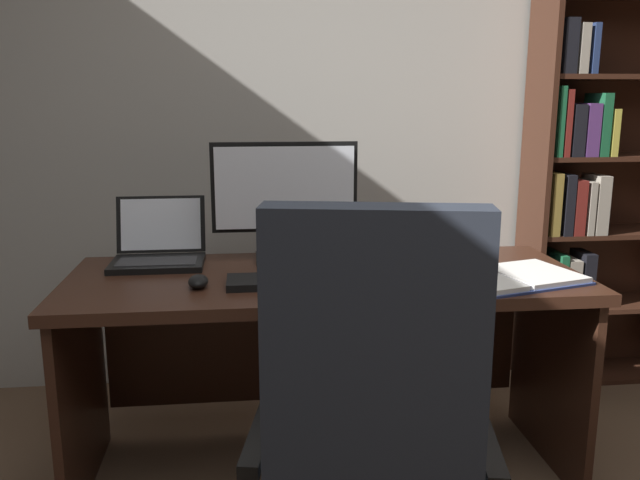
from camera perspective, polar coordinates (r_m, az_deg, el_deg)
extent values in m
cube|color=#B2ADA3|center=(3.10, 1.96, 12.36)|extent=(5.02, 0.12, 2.68)
cube|color=#381E14|center=(2.25, 0.50, -3.49)|extent=(1.76, 0.68, 0.04)
cube|color=#381E14|center=(2.44, -20.14, -12.36)|extent=(0.03, 0.62, 0.71)
cube|color=#381E14|center=(2.62, 19.53, -10.60)|extent=(0.03, 0.62, 0.71)
cube|color=#381E14|center=(2.66, -0.35, -8.63)|extent=(1.64, 0.03, 0.49)
cube|color=#381E14|center=(3.14, 18.38, 6.86)|extent=(0.02, 0.29, 2.15)
cube|color=#381E14|center=(3.43, 23.05, 6.93)|extent=(0.76, 0.01, 2.15)
cube|color=#381E14|center=(3.56, 22.67, -10.58)|extent=(0.71, 0.27, 0.02)
cube|color=gray|center=(3.36, 18.17, -9.49)|extent=(0.03, 0.23, 0.20)
cube|color=gold|center=(3.34, 19.23, -8.97)|extent=(0.04, 0.16, 0.29)
cube|color=gold|center=(3.39, 20.05, -8.78)|extent=(0.05, 0.21, 0.28)
cube|color=#381E14|center=(3.44, 23.16, -5.13)|extent=(0.71, 0.27, 0.02)
cube|color=navy|center=(3.24, 18.94, -3.73)|extent=(0.06, 0.19, 0.21)
cube|color=#195633|center=(3.26, 19.76, -3.20)|extent=(0.03, 0.21, 0.26)
cube|color=gray|center=(3.28, 20.70, -3.43)|extent=(0.06, 0.18, 0.24)
cube|color=black|center=(3.30, 21.88, -3.16)|extent=(0.06, 0.16, 0.26)
cube|color=#381E14|center=(3.36, 23.67, 0.65)|extent=(0.71, 0.27, 0.02)
cube|color=olive|center=(3.15, 19.36, 3.08)|extent=(0.04, 0.17, 0.28)
cube|color=black|center=(3.19, 20.26, 3.06)|extent=(0.04, 0.20, 0.27)
cube|color=maroon|center=(3.20, 21.14, 2.80)|extent=(0.05, 0.18, 0.25)
cube|color=gray|center=(3.24, 21.93, 2.77)|extent=(0.03, 0.20, 0.24)
cube|color=gray|center=(3.25, 22.86, 2.95)|extent=(0.06, 0.17, 0.27)
cube|color=#381E14|center=(3.31, 24.20, 6.66)|extent=(0.71, 0.27, 0.02)
cube|color=#195633|center=(3.13, 19.54, 9.76)|extent=(0.03, 0.22, 0.30)
cube|color=maroon|center=(3.12, 20.31, 9.57)|extent=(0.03, 0.16, 0.29)
cube|color=black|center=(3.16, 21.01, 8.96)|extent=(0.05, 0.19, 0.23)
cube|color=#512D66|center=(3.18, 22.09, 8.93)|extent=(0.06, 0.18, 0.23)
cube|color=#195633|center=(3.21, 23.02, 9.27)|extent=(0.04, 0.18, 0.27)
cube|color=gold|center=(3.25, 23.54, 8.66)|extent=(0.03, 0.22, 0.21)
cube|color=#381E14|center=(3.30, 24.76, 12.78)|extent=(0.71, 0.27, 0.02)
cube|color=black|center=(3.13, 20.39, 15.52)|extent=(0.06, 0.19, 0.23)
cube|color=gray|center=(3.16, 21.33, 15.22)|extent=(0.04, 0.20, 0.21)
cube|color=navy|center=(3.17, 22.33, 15.15)|extent=(0.03, 0.17, 0.21)
cube|color=#232833|center=(1.42, 4.70, -11.29)|extent=(0.49, 0.19, 0.71)
cube|color=black|center=(1.74, -5.14, -16.35)|extent=(0.12, 0.39, 0.04)
cube|color=black|center=(1.74, 14.19, -16.64)|extent=(0.12, 0.39, 0.04)
cube|color=black|center=(2.44, -3.02, -1.55)|extent=(0.22, 0.16, 0.02)
cylinder|color=black|center=(2.43, -3.04, -0.29)|extent=(0.04, 0.04, 0.09)
cube|color=black|center=(2.40, -3.11, 4.65)|extent=(0.54, 0.02, 0.33)
cube|color=white|center=(2.38, -3.08, 4.58)|extent=(0.51, 0.00, 0.30)
cube|color=black|center=(2.42, -13.99, -2.01)|extent=(0.33, 0.23, 0.02)
cube|color=#2D2D30|center=(2.40, -14.06, -1.82)|extent=(0.28, 0.12, 0.00)
cube|color=black|center=(2.54, -13.71, 1.34)|extent=(0.33, 0.07, 0.21)
cube|color=white|center=(2.53, -13.73, 1.35)|extent=(0.29, 0.05, 0.19)
cube|color=black|center=(2.13, -2.48, -3.59)|extent=(0.42, 0.15, 0.02)
ellipsoid|color=black|center=(2.13, -10.59, -3.58)|extent=(0.06, 0.10, 0.04)
cube|color=black|center=(2.51, 9.01, -1.40)|extent=(0.14, 0.12, 0.01)
cube|color=black|center=(2.46, 9.30, -1.38)|extent=(0.28, 0.01, 0.01)
cube|color=orange|center=(2.60, 8.40, 0.57)|extent=(0.32, 0.23, 0.09)
cube|color=silver|center=(2.59, 8.43, 0.75)|extent=(0.29, 0.21, 0.08)
cube|color=navy|center=(2.17, 13.12, -3.84)|extent=(0.32, 0.35, 0.01)
cube|color=navy|center=(2.32, 18.24, -3.08)|extent=(0.32, 0.35, 0.01)
cube|color=silver|center=(2.16, 13.13, -3.54)|extent=(0.30, 0.33, 0.02)
cube|color=silver|center=(2.31, 18.26, -2.79)|extent=(0.30, 0.33, 0.02)
cylinder|color=#B7B7BC|center=(2.24, 15.78, -3.25)|extent=(0.09, 0.26, 0.02)
cube|color=silver|center=(2.28, 6.05, -2.76)|extent=(0.16, 0.22, 0.01)
cylinder|color=black|center=(2.28, 6.55, -2.52)|extent=(0.14, 0.03, 0.01)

